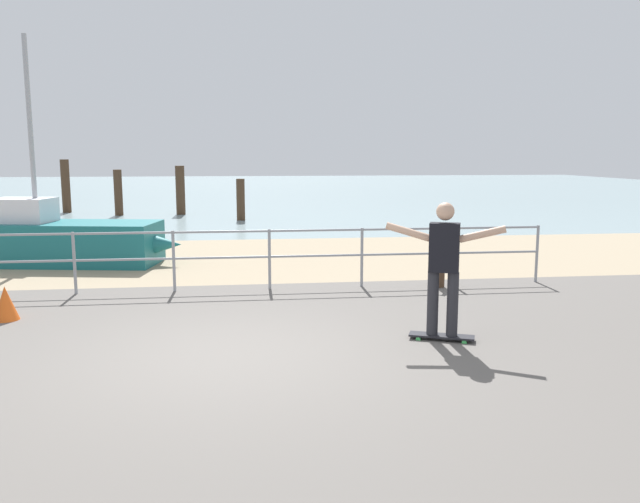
{
  "coord_description": "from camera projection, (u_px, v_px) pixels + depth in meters",
  "views": [
    {
      "loc": [
        0.18,
        -7.06,
        2.31
      ],
      "look_at": [
        1.31,
        2.0,
        0.9
      ],
      "focal_mm": 35.51,
      "sensor_mm": 36.0,
      "label": 1
    }
  ],
  "objects": [
    {
      "name": "groyne_post_0",
      "position": [
        66.0,
        186.0,
        24.86
      ],
      "size": [
        0.33,
        0.33,
        2.1
      ],
      "primitive_type": "cylinder",
      "color": "#422D1E",
      "rests_on": "ground"
    },
    {
      "name": "railing_fence",
      "position": [
        124.0,
        252.0,
        10.46
      ],
      "size": [
        14.47,
        0.05,
        1.05
      ],
      "color": "gray",
      "rests_on": "ground"
    },
    {
      "name": "traffic_cone",
      "position": [
        6.0,
        304.0,
        8.78
      ],
      "size": [
        0.36,
        0.36,
        0.5
      ],
      "primitive_type": "cone",
      "color": "#E55919",
      "rests_on": "ground"
    },
    {
      "name": "groyne_post_1",
      "position": [
        118.0,
        193.0,
        23.68
      ],
      "size": [
        0.31,
        0.31,
        1.73
      ],
      "primitive_type": "cylinder",
      "color": "#422D1E",
      "rests_on": "ground"
    },
    {
      "name": "groyne_post_2",
      "position": [
        180.0,
        190.0,
        24.06
      ],
      "size": [
        0.35,
        0.35,
        1.87
      ],
      "primitive_type": "cylinder",
      "color": "#422D1E",
      "rests_on": "ground"
    },
    {
      "name": "bollard_short",
      "position": [
        440.0,
        272.0,
        10.96
      ],
      "size": [
        0.18,
        0.18,
        0.57
      ],
      "primitive_type": "cylinder",
      "color": "#422D1E",
      "rests_on": "ground"
    },
    {
      "name": "sailboat",
      "position": [
        59.0,
        240.0,
        13.24
      ],
      "size": [
        5.06,
        2.14,
        4.7
      ],
      "color": "#19666B",
      "rests_on": "ground"
    },
    {
      "name": "sea_surface",
      "position": [
        238.0,
        189.0,
        41.57
      ],
      "size": [
        72.0,
        50.0,
        0.04
      ],
      "primitive_type": "cube",
      "color": "#849EA3",
      "rests_on": "ground"
    },
    {
      "name": "skateboard",
      "position": [
        442.0,
        336.0,
        7.86
      ],
      "size": [
        0.82,
        0.48,
        0.08
      ],
      "color": "black",
      "rests_on": "ground"
    },
    {
      "name": "beach_strip",
      "position": [
        234.0,
        259.0,
        14.12
      ],
      "size": [
        24.0,
        6.0,
        0.04
      ],
      "primitive_type": "cube",
      "color": "tan",
      "rests_on": "ground"
    },
    {
      "name": "skateboarder",
      "position": [
        444.0,
        261.0,
        7.72
      ],
      "size": [
        1.38,
        0.62,
        1.65
      ],
      "color": "#26262B",
      "rests_on": "skateboard"
    },
    {
      "name": "groyne_post_3",
      "position": [
        241.0,
        200.0,
        21.95
      ],
      "size": [
        0.29,
        0.29,
        1.46
      ],
      "primitive_type": "cylinder",
      "color": "#422D1E",
      "rests_on": "ground"
    },
    {
      "name": "ground_plane",
      "position": [
        226.0,
        389.0,
        6.27
      ],
      "size": [
        24.0,
        10.0,
        0.04
      ],
      "primitive_type": "cube",
      "color": "#605B56",
      "rests_on": "ground"
    },
    {
      "name": "seagull",
      "position": [
        441.0,
        251.0,
        10.92
      ],
      "size": [
        0.39,
        0.37,
        0.18
      ],
      "color": "white",
      "rests_on": "bollard_short"
    }
  ]
}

